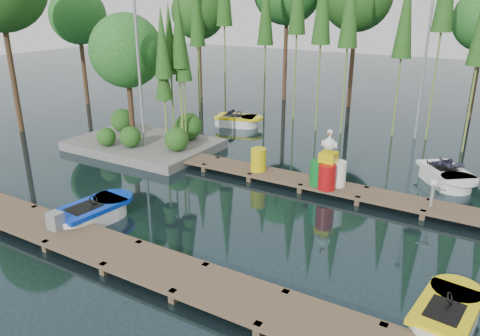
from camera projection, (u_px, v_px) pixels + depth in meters
The scene contains 15 objects.
ground_plane at pixel (219, 201), 15.57m from camera, with size 90.00×90.00×0.00m, color #1D2F36.
near_dock at pixel (122, 254), 11.87m from camera, with size 18.00×1.50×0.50m.
far_dock at pixel (280, 177), 17.02m from camera, with size 15.00×1.20×0.50m.
island at pixel (138, 76), 20.17m from camera, with size 6.20×4.20×6.75m.
tree_screen at pixel (302, 3), 22.98m from camera, with size 34.42×18.53×10.31m.
lamp_island at pixel (138, 53), 18.78m from camera, with size 0.30×0.30×7.25m.
lamp_rear at pixel (427, 47), 21.02m from camera, with size 0.30×0.30×7.25m.
boat_blue at pixel (92, 214), 14.04m from camera, with size 1.47×2.75×0.89m.
boat_yellow_near at pixel (446, 316), 9.58m from camera, with size 1.34×2.51×0.81m.
boat_yellow_far at pixel (237, 121), 24.52m from camera, with size 2.82×1.78×1.31m.
boat_white_far at pixel (446, 176), 16.90m from camera, with size 2.63×2.88×1.28m.
utility_cabinet at pixel (56, 221), 12.96m from camera, with size 0.41×0.34×0.50m, color gray.
yellow_barrel at pixel (258, 160), 17.29m from camera, with size 0.57×0.57×0.86m, color #DAC20B.
drum_cluster at pixel (328, 170), 15.77m from camera, with size 1.15×1.06×1.99m.
seagull_post at pixel (433, 188), 14.28m from camera, with size 0.54×0.29×0.87m.
Camera 1 is at (7.93, -11.85, 6.38)m, focal length 35.00 mm.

